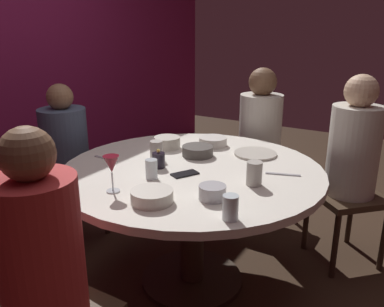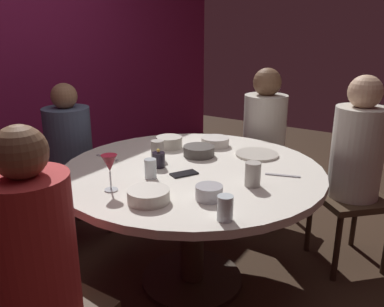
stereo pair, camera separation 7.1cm
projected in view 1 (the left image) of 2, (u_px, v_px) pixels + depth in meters
The scene contains 21 objects.
ground_plane at pixel (192, 280), 2.40m from camera, with size 8.00×8.00×0.00m, color #382619.
dining_table at pixel (192, 190), 2.21m from camera, with size 1.43×1.43×0.73m.
seated_diner_left at pixel (41, 255), 1.35m from camera, with size 0.40×0.40×1.17m.
seated_diner_back at pixel (65, 146), 2.68m from camera, with size 0.40×0.40×1.11m.
seated_diner_right at pixel (260, 128), 2.98m from camera, with size 0.40×0.40×1.18m.
seated_diner_front_right at pixel (353, 152), 2.40m from camera, with size 0.57×0.57×1.21m.
candle_holder at pixel (159, 160), 2.16m from camera, with size 0.07×0.07×0.11m.
wine_glass at pixel (111, 166), 1.82m from camera, with size 0.08×0.08×0.18m.
dinner_plate at pixel (255, 154), 2.38m from camera, with size 0.26×0.26×0.01m, color beige.
cell_phone at pixel (185, 174), 2.07m from camera, with size 0.07×0.14×0.01m, color black.
bowl_serving_large at pixel (212, 192), 1.77m from camera, with size 0.12×0.12×0.06m, color #B7B7BC.
bowl_salad_center at pixel (213, 141), 2.56m from camera, with size 0.18×0.18×0.06m, color silver.
bowl_small_white at pixel (167, 142), 2.51m from camera, with size 0.17×0.17×0.07m, color beige.
bowl_sauce_side at pixel (152, 196), 1.74m from camera, with size 0.19×0.19×0.06m, color beige.
bowl_rice_portion at pixel (198, 151), 2.36m from camera, with size 0.18×0.18×0.06m, color #4C4742.
cup_near_candle at pixel (152, 169), 2.00m from camera, with size 0.06×0.06×0.10m, color silver.
cup_by_left_diner at pixel (156, 150), 2.29m from camera, with size 0.07×0.07×0.11m, color #B2ADA3.
cup_by_right_diner at pixel (254, 173), 1.92m from camera, with size 0.08×0.08×0.12m, color #B2ADA3.
cup_center_front at pixel (230, 207), 1.57m from camera, with size 0.07×0.07×0.10m, color silver.
fork_near_plate at pixel (283, 174), 2.06m from camera, with size 0.02×0.18×0.01m, color #B7B7BC.
knife_near_plate at pixel (106, 159), 2.30m from camera, with size 0.02×0.18×0.01m, color #B7B7BC.
Camera 1 is at (-1.75, -1.05, 1.47)m, focal length 37.04 mm.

